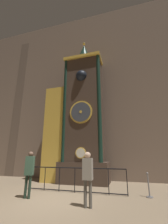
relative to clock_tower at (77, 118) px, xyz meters
The scene contains 7 objects.
ground_plane 5.71m from the clock_tower, 86.56° to the right, with size 28.00×28.00×0.00m, color #847056.
cathedral_back_wall 3.39m from the clock_tower, 84.51° to the left, with size 24.00×0.32×14.53m.
clock_tower is the anchor object (origin of this frame).
railing_fence 4.36m from the clock_tower, 73.13° to the right, with size 4.87×0.05×1.11m.
visitor_near 5.02m from the clock_tower, 101.84° to the right, with size 0.38×0.30×1.84m.
visitor_far 5.59m from the clock_tower, 66.39° to the right, with size 0.35×0.23×1.81m.
stanchion_post 6.04m from the clock_tower, 29.87° to the right, with size 0.28×0.28×0.98m.
Camera 1 is at (3.07, -5.87, 1.70)m, focal length 24.00 mm.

